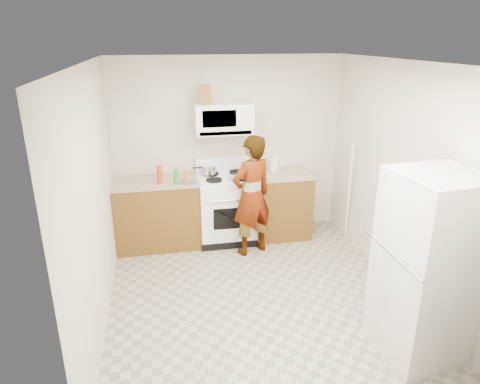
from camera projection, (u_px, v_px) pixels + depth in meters
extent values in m
plane|color=gray|center=(257.00, 295.00, 4.77)|extent=(3.60, 3.60, 0.00)
cube|color=beige|center=(229.00, 148.00, 5.99)|extent=(3.20, 0.02, 2.50)
cube|color=beige|center=(401.00, 181.00, 4.63)|extent=(0.02, 3.60, 2.50)
cube|color=brown|center=(158.00, 214.00, 5.80)|extent=(1.12, 0.62, 0.90)
cube|color=tan|center=(155.00, 182.00, 5.64)|extent=(1.14, 0.64, 0.03)
cube|color=brown|center=(280.00, 205.00, 6.11)|extent=(0.80, 0.62, 0.90)
cube|color=tan|center=(281.00, 174.00, 5.95)|extent=(0.82, 0.64, 0.03)
cube|color=white|center=(226.00, 209.00, 5.96)|extent=(0.76, 0.65, 0.90)
cube|color=white|center=(226.00, 178.00, 5.80)|extent=(0.76, 0.62, 0.03)
cube|color=white|center=(222.00, 164.00, 6.02)|extent=(0.76, 0.08, 0.20)
cube|color=white|center=(223.00, 118.00, 5.65)|extent=(0.76, 0.38, 0.40)
imported|color=tan|center=(252.00, 196.00, 5.48)|extent=(0.69, 0.58, 1.59)
cube|color=white|center=(428.00, 267.00, 3.69)|extent=(0.77, 0.77, 1.70)
cylinder|color=white|center=(274.00, 165.00, 6.02)|extent=(0.17, 0.17, 0.16)
cube|color=brown|center=(205.00, 95.00, 5.47)|extent=(0.15, 0.15, 0.24)
cylinder|color=silver|center=(208.00, 170.00, 5.84)|extent=(0.26, 0.26, 0.11)
cube|color=white|center=(239.00, 178.00, 5.68)|extent=(0.29, 0.24, 0.05)
cylinder|color=red|center=(159.00, 175.00, 5.48)|extent=(0.08, 0.08, 0.24)
cylinder|color=orange|center=(186.00, 176.00, 5.54)|extent=(0.07, 0.07, 0.16)
cylinder|color=#18891E|center=(176.00, 177.00, 5.46)|extent=(0.07, 0.07, 0.19)
cylinder|color=white|center=(187.00, 182.00, 5.55)|extent=(0.25, 0.25, 0.01)
cylinder|color=silver|center=(349.00, 192.00, 5.78)|extent=(0.18, 0.30, 1.45)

